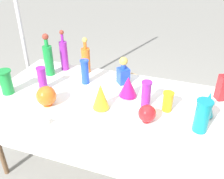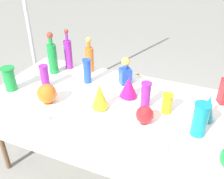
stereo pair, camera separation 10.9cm
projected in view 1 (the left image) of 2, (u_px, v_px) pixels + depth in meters
name	position (u px, v px, depth m)	size (l,w,h in m)	color
ground_plane	(112.00, 166.00, 2.40)	(40.00, 40.00, 0.00)	gray
display_table	(111.00, 108.00, 2.01)	(2.01, 1.00, 0.76)	white
tall_bottle_0	(86.00, 59.00, 2.37)	(0.08, 0.08, 0.35)	orange
tall_bottle_1	(48.00, 58.00, 2.31)	(0.09, 0.09, 0.40)	#198C38
tall_bottle_2	(64.00, 54.00, 2.41)	(0.07, 0.07, 0.40)	purple
square_decanter_0	(223.00, 86.00, 1.96)	(0.11, 0.11, 0.31)	red
square_decanter_1	(123.00, 72.00, 2.20)	(0.13, 0.13, 0.25)	blue
slender_vase_0	(146.00, 93.00, 1.89)	(0.08, 0.08, 0.21)	purple
slender_vase_1	(6.00, 81.00, 2.05)	(0.12, 0.12, 0.21)	#198C38
slender_vase_2	(168.00, 101.00, 1.85)	(0.08, 0.08, 0.16)	orange
slender_vase_3	(202.00, 115.00, 1.63)	(0.11, 0.11, 0.24)	teal
slender_vase_4	(42.00, 78.00, 2.11)	(0.08, 0.08, 0.20)	purple
slender_vase_5	(85.00, 71.00, 2.19)	(0.08, 0.08, 0.22)	blue
fluted_vase_0	(101.00, 96.00, 1.85)	(0.13, 0.13, 0.21)	yellow
fluted_vase_1	(208.00, 104.00, 1.77)	(0.10, 0.10, 0.20)	teal
fluted_vase_2	(128.00, 86.00, 2.01)	(0.15, 0.15, 0.18)	#C61972
round_bowl_0	(147.00, 113.00, 1.74)	(0.13, 0.13, 0.13)	red
round_bowl_2	(46.00, 96.00, 1.91)	(0.15, 0.15, 0.16)	orange
price_tag_left	(46.00, 121.00, 1.74)	(0.05, 0.01, 0.05)	white
price_tag_center	(169.00, 147.00, 1.53)	(0.05, 0.01, 0.03)	white
cardboard_box_behind_left	(140.00, 95.00, 3.21)	(0.52, 0.43, 0.40)	tan
canopy_pole	(21.00, 29.00, 2.76)	(0.18, 0.18, 2.57)	silver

